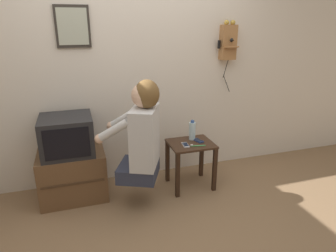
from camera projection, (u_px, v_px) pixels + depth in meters
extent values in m
plane|color=#846647|center=(164.00, 226.00, 2.68)|extent=(14.00, 14.00, 0.00)
cube|color=beige|center=(135.00, 67.00, 3.22)|extent=(6.80, 0.05, 2.55)
cube|color=#382316|center=(191.00, 144.00, 3.20)|extent=(0.47, 0.40, 0.02)
cube|color=black|center=(178.00, 175.00, 3.06)|extent=(0.04, 0.04, 0.49)
cube|color=black|center=(215.00, 170.00, 3.18)|extent=(0.04, 0.04, 0.49)
cube|color=black|center=(167.00, 161.00, 3.38)|extent=(0.04, 0.04, 0.49)
cube|color=black|center=(201.00, 157.00, 3.50)|extent=(0.04, 0.04, 0.49)
cube|color=#2D3347|center=(139.00, 170.00, 2.91)|extent=(0.49, 0.50, 0.14)
cube|color=silver|center=(145.00, 137.00, 2.79)|extent=(0.37, 0.46, 0.56)
sphere|color=#DBAD8E|center=(144.00, 95.00, 2.66)|extent=(0.23, 0.23, 0.23)
ellipsoid|color=brown|center=(147.00, 94.00, 2.65)|extent=(0.30, 0.31, 0.26)
cylinder|color=silver|center=(113.00, 131.00, 2.62)|extent=(0.31, 0.20, 0.23)
cylinder|color=silver|center=(124.00, 119.00, 2.94)|extent=(0.31, 0.20, 0.23)
sphere|color=#DBAD8E|center=(99.00, 139.00, 2.66)|extent=(0.09, 0.09, 0.09)
sphere|color=#DBAD8E|center=(111.00, 126.00, 2.99)|extent=(0.09, 0.09, 0.09)
cube|color=brown|center=(73.00, 174.00, 3.08)|extent=(0.65, 0.48, 0.50)
cube|color=#432E1C|center=(73.00, 184.00, 2.85)|extent=(0.59, 0.01, 0.02)
cube|color=#232326|center=(67.00, 135.00, 2.93)|extent=(0.49, 0.46, 0.37)
cube|color=black|center=(67.00, 144.00, 2.72)|extent=(0.40, 0.01, 0.29)
cube|color=#9E6B3D|center=(228.00, 42.00, 3.38)|extent=(0.17, 0.11, 0.38)
cube|color=#9E6B3D|center=(231.00, 47.00, 3.32)|extent=(0.15, 0.07, 0.03)
sphere|color=#B79338|center=(227.00, 22.00, 3.29)|extent=(0.06, 0.06, 0.06)
sphere|color=#B79338|center=(233.00, 22.00, 3.31)|extent=(0.06, 0.06, 0.06)
cone|color=black|center=(233.00, 40.00, 3.27)|extent=(0.04, 0.05, 0.04)
cylinder|color=black|center=(219.00, 44.00, 3.35)|extent=(0.03, 0.03, 0.09)
cylinder|color=black|center=(226.00, 69.00, 3.45)|extent=(0.04, 0.04, 0.22)
cylinder|color=black|center=(226.00, 84.00, 3.52)|extent=(0.07, 0.06, 0.19)
cube|color=#2D2823|center=(73.00, 27.00, 2.88)|extent=(0.33, 0.02, 0.40)
cube|color=#A8AD99|center=(73.00, 27.00, 2.87)|extent=(0.28, 0.01, 0.34)
cube|color=silver|center=(185.00, 145.00, 3.12)|extent=(0.07, 0.13, 0.01)
cube|color=black|center=(185.00, 144.00, 3.12)|extent=(0.06, 0.10, 0.00)
cube|color=navy|center=(198.00, 141.00, 3.24)|extent=(0.09, 0.14, 0.01)
cube|color=black|center=(198.00, 140.00, 3.23)|extent=(0.07, 0.11, 0.00)
cylinder|color=silver|center=(192.00, 131.00, 3.25)|extent=(0.07, 0.07, 0.20)
cylinder|color=#2D4C8C|center=(192.00, 121.00, 3.22)|extent=(0.04, 0.04, 0.02)
cylinder|color=#4CBF66|center=(198.00, 146.00, 3.10)|extent=(0.16, 0.04, 0.01)
cube|color=white|center=(192.00, 145.00, 3.09)|extent=(0.03, 0.02, 0.01)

